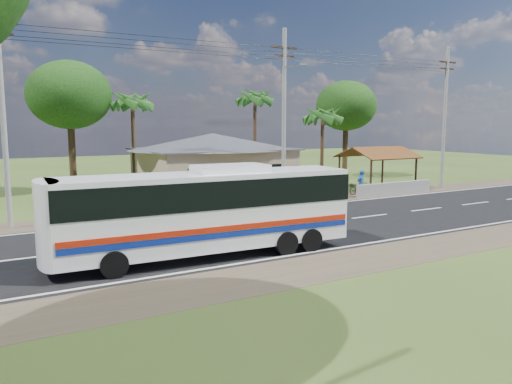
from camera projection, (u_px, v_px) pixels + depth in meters
ground at (303, 225)px, 25.39m from camera, size 120.00×120.00×0.00m
road at (303, 225)px, 25.39m from camera, size 120.00×16.00×0.03m
house at (213, 157)px, 36.69m from camera, size 12.40×10.00×5.00m
waiting_shed at (378, 154)px, 38.71m from camera, size 5.20×4.48×3.35m
concrete_barrier at (395, 188)px, 36.04m from camera, size 7.00×0.30×0.90m
utility_poles at (280, 113)px, 31.48m from camera, size 32.80×2.22×11.00m
palm_near at (323, 116)px, 38.73m from camera, size 2.80×2.80×6.70m
palm_mid at (255, 98)px, 40.68m from camera, size 2.80×2.80×8.20m
palm_far at (132, 102)px, 36.26m from camera, size 2.80×2.80×7.70m
tree_behind_house at (69, 95)px, 35.96m from camera, size 6.00×6.00×9.61m
tree_behind_shed at (346, 106)px, 46.09m from camera, size 5.60×5.60×9.02m
coach_bus at (208, 205)px, 19.03m from camera, size 11.54×3.04×3.55m
motorcycle at (359, 188)px, 36.07m from camera, size 1.77×0.69×0.91m
person at (361, 183)px, 34.94m from camera, size 0.77×0.60×1.88m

